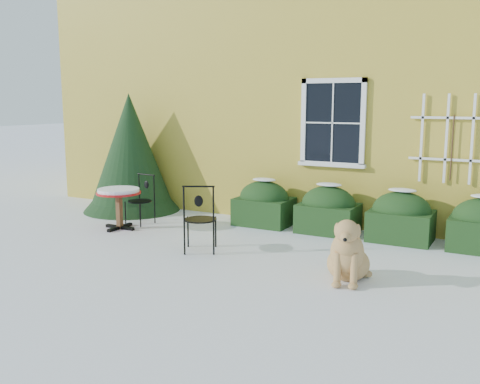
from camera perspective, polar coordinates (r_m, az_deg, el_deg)
The scene contains 8 objects.
ground at distance 8.14m, azimuth -3.35°, elevation -7.31°, with size 80.00×80.00×0.00m, color white.
house at distance 14.25m, azimuth 11.75°, elevation 12.87°, with size 12.40×8.40×6.40m.
hedge_row at distance 9.70m, azimuth 13.04°, elevation -2.31°, with size 4.95×0.80×0.91m.
evergreen_shrub at distance 11.88m, azimuth -11.56°, elevation 2.95°, with size 2.10×2.10×2.54m.
bistro_table at distance 10.21m, azimuth -12.81°, elevation -0.35°, with size 0.83×0.83×0.77m.
patio_chair_near at distance 8.49m, azimuth -4.29°, elevation -2.78°, with size 0.65×0.65×1.10m.
patio_chair_far at distance 10.61m, azimuth -10.49°, elevation -0.77°, with size 0.47×0.46×0.96m.
dog at distance 7.24m, azimuth 11.41°, elevation -6.64°, with size 0.69×1.02×0.91m.
Camera 1 is at (4.08, -6.63, 2.38)m, focal length 40.00 mm.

